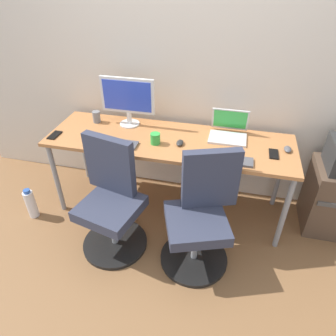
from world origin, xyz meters
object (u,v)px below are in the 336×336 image
Objects in this scene: office_chair_left at (111,202)px; water_bottle_on_floor at (31,204)px; coffee_mug at (155,139)px; desktop_monitor at (128,98)px; open_laptop at (229,131)px; office_chair_right at (200,217)px.

office_chair_left is 3.03× the size of water_bottle_on_floor.
coffee_mug reaches higher than water_bottle_on_floor.
office_chair_left is at bearing -84.92° from desktop_monitor.
water_bottle_on_floor is 1.00× the size of open_laptop.
water_bottle_on_floor is (-1.57, 0.09, -0.28)m from office_chair_right.
water_bottle_on_floor is 1.91m from open_laptop.
open_laptop is at bearing -1.07° from desktop_monitor.
desktop_monitor is at bearing 138.12° from office_chair_right.
open_laptop is 3.37× the size of coffee_mug.
water_bottle_on_floor is (-0.86, 0.09, -0.28)m from office_chair_left.
office_chair_right is at bearing -0.16° from office_chair_left.
office_chair_right is 0.79m from open_laptop.
office_chair_right is 1.60m from water_bottle_on_floor.
open_laptop reaches higher than office_chair_right.
office_chair_right is 1.96× the size of desktop_monitor.
office_chair_left is at bearing -121.81° from coffee_mug.
coffee_mug is at bearing 16.21° from water_bottle_on_floor.
desktop_monitor is at bearing 139.04° from coffee_mug.
office_chair_right is at bearing -99.74° from open_laptop.
water_bottle_on_floor is at bearing -143.01° from desktop_monitor.
desktop_monitor reaches higher than office_chair_left.
coffee_mug is (-0.57, -0.26, -0.01)m from open_laptop.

